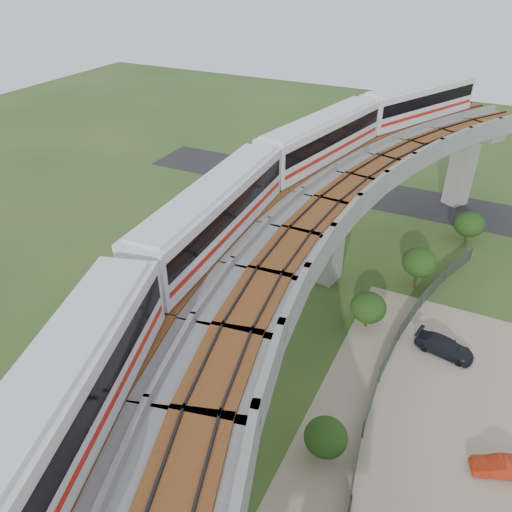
% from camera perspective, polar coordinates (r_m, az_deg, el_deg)
% --- Properties ---
extents(ground, '(160.00, 160.00, 0.00)m').
position_cam_1_polar(ground, '(38.18, 1.33, -10.20)').
color(ground, '#2F4F1F').
rests_on(ground, ground).
extents(dirt_lot, '(18.00, 26.00, 0.04)m').
position_cam_1_polar(dirt_lot, '(34.99, 22.16, -18.31)').
color(dirt_lot, gray).
rests_on(dirt_lot, ground).
extents(asphalt_road, '(60.00, 8.00, 0.03)m').
position_cam_1_polar(asphalt_road, '(62.44, 13.22, 6.91)').
color(asphalt_road, '#232326').
rests_on(asphalt_road, ground).
extents(viaduct, '(19.58, 73.98, 11.40)m').
position_cam_1_polar(viaduct, '(31.61, 7.84, 0.01)').
color(viaduct, '#99968E').
rests_on(viaduct, ground).
extents(metro_train, '(12.27, 61.22, 3.64)m').
position_cam_1_polar(metro_train, '(34.04, 4.81, 8.83)').
color(metro_train, silver).
rests_on(metro_train, ground).
extents(fence, '(3.87, 38.73, 1.50)m').
position_cam_1_polar(fence, '(35.85, 16.01, -13.59)').
color(fence, '#2D382D').
rests_on(fence, ground).
extents(tree_0, '(2.94, 2.94, 3.23)m').
position_cam_1_polar(tree_0, '(54.17, 23.21, 3.35)').
color(tree_0, '#382314').
rests_on(tree_0, ground).
extents(tree_1, '(2.92, 2.92, 3.87)m').
position_cam_1_polar(tree_1, '(44.79, 18.18, -0.69)').
color(tree_1, '#382314').
rests_on(tree_1, ground).
extents(tree_2, '(2.78, 2.78, 3.08)m').
position_cam_1_polar(tree_2, '(39.61, 12.71, -5.76)').
color(tree_2, '#382314').
rests_on(tree_2, ground).
extents(tree_3, '(2.53, 2.53, 2.79)m').
position_cam_1_polar(tree_3, '(30.64, 7.98, -19.82)').
color(tree_3, '#382314').
rests_on(tree_3, ground).
extents(car_red, '(3.39, 2.14, 1.05)m').
position_cam_1_polar(car_red, '(33.63, 26.15, -20.79)').
color(car_red, '#A7250F').
rests_on(car_red, dirt_lot).
extents(car_dark, '(4.45, 2.44, 1.22)m').
position_cam_1_polar(car_dark, '(39.64, 20.75, -9.63)').
color(car_dark, black).
rests_on(car_dark, dirt_lot).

